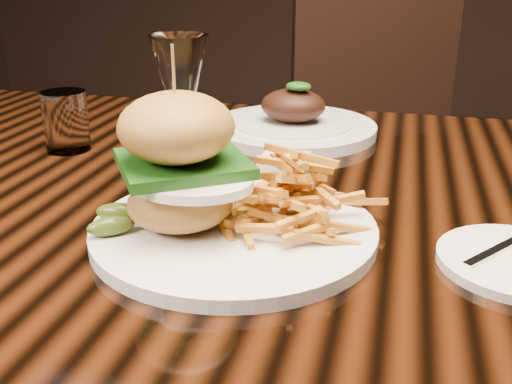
% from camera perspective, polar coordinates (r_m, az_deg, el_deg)
% --- Properties ---
extents(dining_table, '(1.60, 0.90, 0.75)m').
position_cam_1_polar(dining_table, '(0.81, 4.50, -4.99)').
color(dining_table, black).
rests_on(dining_table, ground).
extents(burger_plate, '(0.31, 0.31, 0.21)m').
position_cam_1_polar(burger_plate, '(0.63, -2.52, 0.26)').
color(burger_plate, silver).
rests_on(burger_plate, dining_table).
extents(ramekin, '(0.08, 0.08, 0.03)m').
position_cam_1_polar(ramekin, '(0.82, 2.73, 2.42)').
color(ramekin, silver).
rests_on(ramekin, dining_table).
extents(wine_glass, '(0.07, 0.07, 0.20)m').
position_cam_1_polar(wine_glass, '(0.75, -7.20, 10.66)').
color(wine_glass, white).
rests_on(wine_glass, dining_table).
extents(water_tumbler, '(0.07, 0.07, 0.09)m').
position_cam_1_polar(water_tumbler, '(0.98, -17.64, 6.45)').
color(water_tumbler, white).
rests_on(water_tumbler, dining_table).
extents(far_dish, '(0.28, 0.28, 0.09)m').
position_cam_1_polar(far_dish, '(1.03, 3.51, 6.50)').
color(far_dish, silver).
rests_on(far_dish, dining_table).
extents(chair_far, '(0.60, 0.60, 0.95)m').
position_cam_1_polar(chair_far, '(1.68, 11.86, 4.00)').
color(chair_far, black).
rests_on(chair_far, ground).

